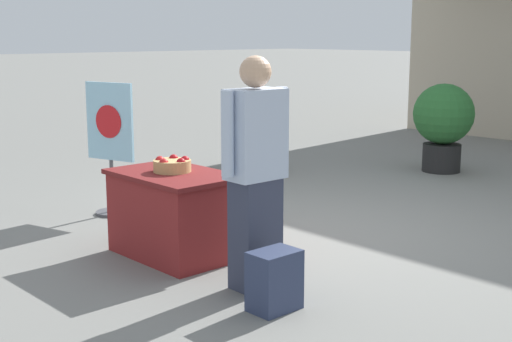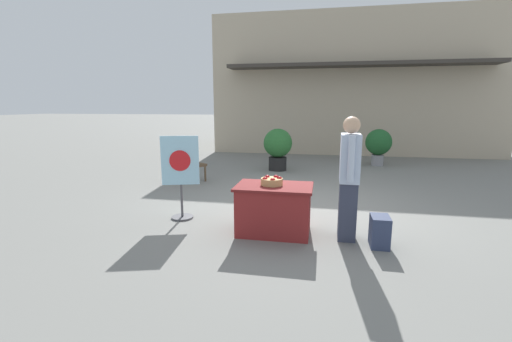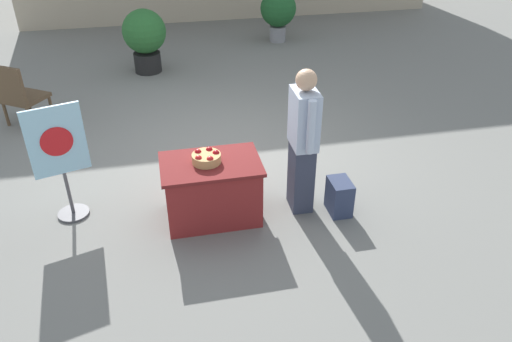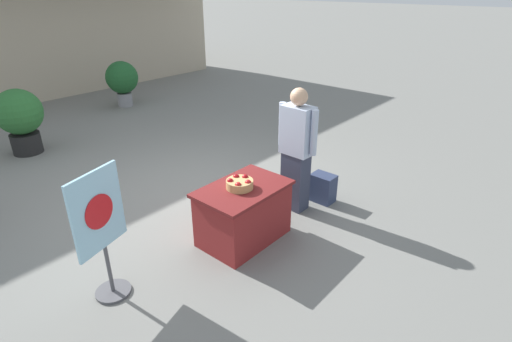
# 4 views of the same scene
# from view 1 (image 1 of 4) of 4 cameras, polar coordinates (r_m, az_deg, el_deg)

# --- Properties ---
(ground_plane) EXTENTS (120.00, 120.00, 0.00)m
(ground_plane) POSITION_cam_1_polar(r_m,az_deg,el_deg) (6.81, 4.62, -5.05)
(ground_plane) COLOR slate
(display_table) EXTENTS (1.11, 0.73, 0.72)m
(display_table) POSITION_cam_1_polar(r_m,az_deg,el_deg) (6.10, -6.53, -3.44)
(display_table) COLOR maroon
(display_table) RESTS_ON ground_plane
(apple_basket) EXTENTS (0.32, 0.32, 0.13)m
(apple_basket) POSITION_cam_1_polar(r_m,az_deg,el_deg) (6.05, -6.71, 0.49)
(apple_basket) COLOR tan
(apple_basket) RESTS_ON display_table
(person_visitor) EXTENTS (0.27, 0.61, 1.72)m
(person_visitor) POSITION_cam_1_polar(r_m,az_deg,el_deg) (5.18, -0.05, -0.08)
(person_visitor) COLOR #33384C
(person_visitor) RESTS_ON ground_plane
(backpack) EXTENTS (0.24, 0.34, 0.42)m
(backpack) POSITION_cam_1_polar(r_m,az_deg,el_deg) (4.93, 1.49, -8.75)
(backpack) COLOR #2D3856
(backpack) RESTS_ON ground_plane
(poster_board) EXTENTS (0.59, 0.36, 1.38)m
(poster_board) POSITION_cam_1_polar(r_m,az_deg,el_deg) (7.54, -11.57, 2.27)
(poster_board) COLOR #4C4C51
(poster_board) RESTS_ON ground_plane
(patio_chair) EXTENTS (0.76, 0.76, 1.00)m
(patio_chair) POSITION_cam_1_polar(r_m,az_deg,el_deg) (9.87, -1.33, 3.13)
(patio_chair) COLOR brown
(patio_chair) RESTS_ON ground_plane
(potted_plant_far_left) EXTENTS (0.83, 0.83, 1.21)m
(potted_plant_far_left) POSITION_cam_1_polar(r_m,az_deg,el_deg) (10.07, 14.75, 3.91)
(potted_plant_far_left) COLOR black
(potted_plant_far_left) RESTS_ON ground_plane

